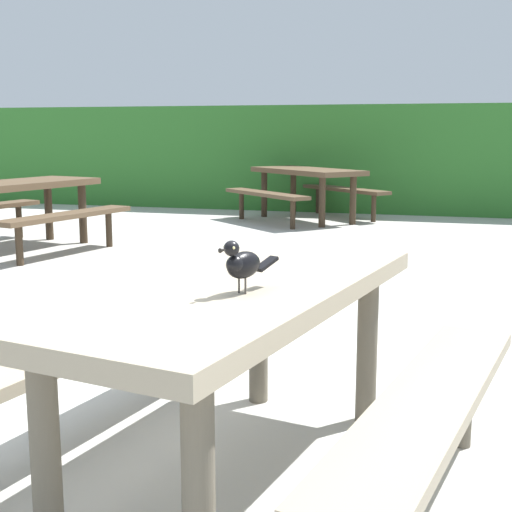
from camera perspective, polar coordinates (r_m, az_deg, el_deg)
ground_plane at (r=3.06m, az=-5.97°, el=-14.59°), size 60.00×60.00×0.00m
hedge_wall at (r=11.67m, az=10.79°, el=7.72°), size 28.00×1.31×1.67m
picnic_table_foreground at (r=2.57m, az=-1.57°, el=-6.14°), size 1.98×2.00×0.74m
bird_grackle at (r=2.33m, az=-1.17°, el=-0.59°), size 0.15×0.27×0.18m
picnic_table_mid_left at (r=10.16m, az=4.11°, el=5.98°), size 2.39×2.39×0.74m
picnic_table_far_centre at (r=8.02m, az=-18.66°, el=4.40°), size 2.03×2.05×0.74m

